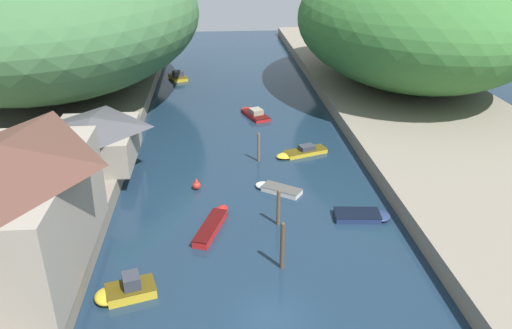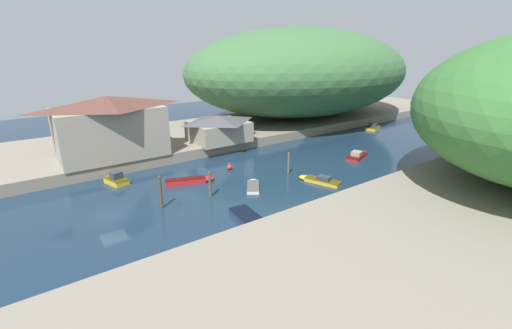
# 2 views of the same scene
# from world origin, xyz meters

# --- Properties ---
(water_surface) EXTENTS (130.00, 130.00, 0.00)m
(water_surface) POSITION_xyz_m (0.00, 30.00, 0.00)
(water_surface) COLOR #192D42
(water_surface) RESTS_ON ground
(left_bank) EXTENTS (22.00, 120.00, 1.56)m
(left_bank) POSITION_xyz_m (-22.66, 30.00, 0.78)
(left_bank) COLOR gray
(left_bank) RESTS_ON ground
(right_bank) EXTENTS (22.00, 120.00, 1.56)m
(right_bank) POSITION_xyz_m (22.66, 30.00, 0.78)
(right_bank) COLOR gray
(right_bank) RESTS_ON ground
(hillside_left) EXTENTS (38.22, 53.51, 18.80)m
(hillside_left) POSITION_xyz_m (-23.76, 47.37, 10.96)
(hillside_left) COLOR #3D6B3D
(hillside_left) RESTS_ON left_bank
(hillside_right) EXTENTS (30.02, 42.03, 16.93)m
(hillside_right) POSITION_xyz_m (23.76, 44.53, 10.03)
(hillside_right) COLOR #387033
(hillside_right) RESTS_ON right_bank
(waterfront_building) EXTENTS (8.68, 14.89, 8.45)m
(waterfront_building) POSITION_xyz_m (-15.49, 4.47, 5.89)
(waterfront_building) COLOR gray
(waterfront_building) RESTS_ON left_bank
(boathouse_shed) EXTENTS (8.05, 9.49, 4.20)m
(boathouse_shed) POSITION_xyz_m (-14.26, 20.81, 3.73)
(boathouse_shed) COLOR gray
(boathouse_shed) RESTS_ON left_bank
(boat_red_skiff) EXTENTS (3.73, 6.01, 1.08)m
(boat_red_skiff) POSITION_xyz_m (1.88, 36.25, 0.33)
(boat_red_skiff) COLOR red
(boat_red_skiff) RESTS_ON water_surface
(boat_cabin_cruiser) EXTENTS (3.10, 6.19, 0.66)m
(boat_cabin_cruiser) POSITION_xyz_m (-3.38, 10.55, 0.33)
(boat_cabin_cruiser) COLOR red
(boat_cabin_cruiser) RESTS_ON water_surface
(boat_open_rowboat) EXTENTS (3.56, 5.16, 1.37)m
(boat_open_rowboat) POSITION_xyz_m (-8.77, 54.60, 0.41)
(boat_open_rowboat) COLOR gold
(boat_open_rowboat) RESTS_ON water_surface
(boat_far_upstream) EXTENTS (4.66, 2.33, 0.51)m
(boat_far_upstream) POSITION_xyz_m (8.78, 10.82, 0.25)
(boat_far_upstream) COLOR navy
(boat_far_upstream) RESTS_ON water_surface
(boat_small_dinghy) EXTENTS (5.78, 3.33, 0.95)m
(boat_small_dinghy) POSITION_xyz_m (5.77, 23.75, 0.30)
(boat_small_dinghy) COLOR gold
(boat_small_dinghy) RESTS_ON water_surface
(boat_white_cruiser) EXTENTS (4.40, 3.68, 0.48)m
(boat_white_cruiser) POSITION_xyz_m (2.27, 16.04, 0.24)
(boat_white_cruiser) COLOR silver
(boat_white_cruiser) RESTS_ON water_surface
(boat_mid_channel) EXTENTS (4.13, 2.75, 1.54)m
(boat_mid_channel) POSITION_xyz_m (-9.03, 2.73, 0.48)
(boat_mid_channel) COLOR gold
(boat_mid_channel) RESTS_ON water_surface
(mooring_post_nearest) EXTENTS (0.31, 0.31, 3.67)m
(mooring_post_nearest) POSITION_xyz_m (1.29, 4.87, 1.84)
(mooring_post_nearest) COLOR #4C3D2D
(mooring_post_nearest) RESTS_ON water_surface
(mooring_post_second) EXTENTS (0.29, 0.29, 3.11)m
(mooring_post_second) POSITION_xyz_m (1.73, 10.46, 1.57)
(mooring_post_second) COLOR brown
(mooring_post_second) RESTS_ON water_surface
(mooring_post_fourth) EXTENTS (0.26, 0.26, 3.08)m
(mooring_post_fourth) POSITION_xyz_m (1.26, 22.55, 1.55)
(mooring_post_fourth) COLOR brown
(mooring_post_fourth) RESTS_ON water_surface
(channel_buoy_near) EXTENTS (0.72, 0.72, 1.09)m
(channel_buoy_near) POSITION_xyz_m (-4.85, 17.01, 0.42)
(channel_buoy_near) COLOR red
(channel_buoy_near) RESTS_ON water_surface
(person_on_quay) EXTENTS (0.28, 0.41, 1.69)m
(person_on_quay) POSITION_xyz_m (-14.04, 2.21, 2.54)
(person_on_quay) COLOR #282D3D
(person_on_quay) RESTS_ON left_bank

